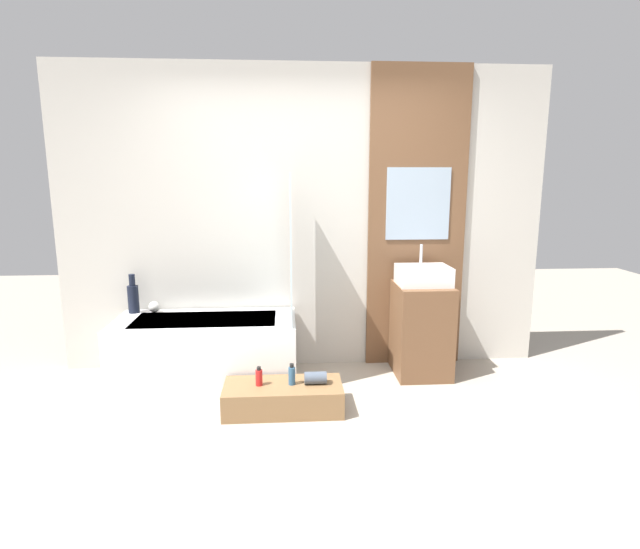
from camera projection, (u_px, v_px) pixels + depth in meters
name	position (u px, v px, depth m)	size (l,w,h in m)	color
ground_plane	(315.00, 456.00, 3.03)	(12.00, 12.00, 0.00)	#A39989
wall_tiled_back	(304.00, 220.00, 4.33)	(4.20, 0.06, 2.60)	beige
wall_wood_accent	(417.00, 219.00, 4.34)	(0.86, 0.04, 2.60)	brown
bathtub	(207.00, 350.00, 4.09)	(1.46, 0.68, 0.54)	white
glass_shower_screen	(291.00, 248.00, 3.94)	(0.01, 0.57, 1.16)	silver
wooden_step_bench	(283.00, 397.00, 3.62)	(0.86, 0.39, 0.20)	olive
vanity_cabinet	(421.00, 330.00, 4.25)	(0.45, 0.51, 0.78)	brown
sink	(423.00, 275.00, 4.16)	(0.43, 0.34, 0.33)	white
vase_tall_dark	(133.00, 297.00, 4.21)	(0.09, 0.09, 0.33)	black
vase_round_light	(154.00, 307.00, 4.24)	(0.09, 0.09, 0.09)	silver
bottle_soap_primary	(259.00, 377.00, 3.58)	(0.05, 0.05, 0.14)	red
bottle_soap_secondary	(292.00, 375.00, 3.59)	(0.05, 0.05, 0.16)	#2D567A
towel_roll	(315.00, 378.00, 3.61)	(0.09, 0.09, 0.16)	#4C5666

